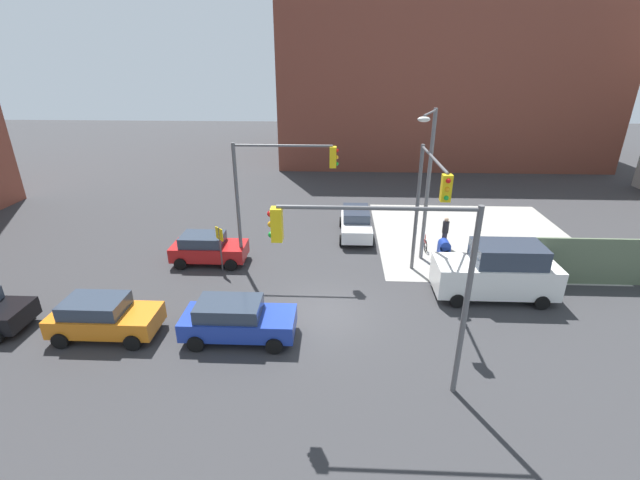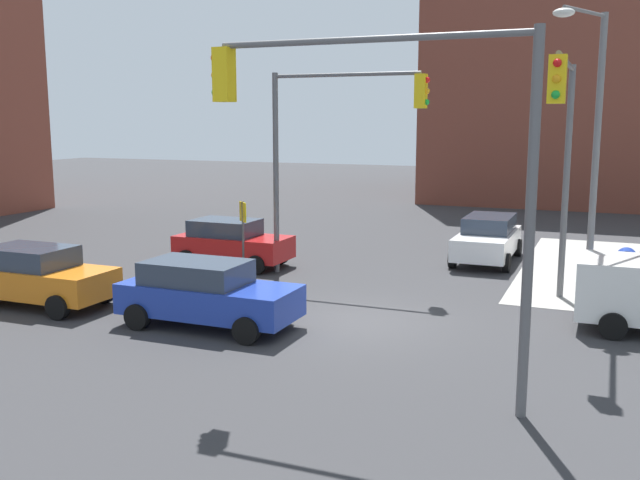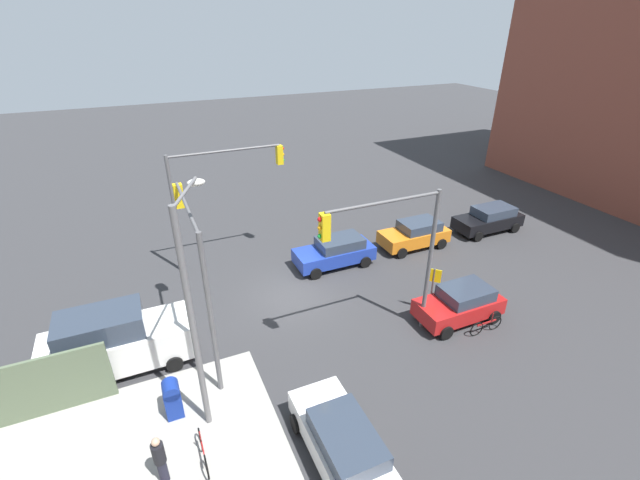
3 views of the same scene
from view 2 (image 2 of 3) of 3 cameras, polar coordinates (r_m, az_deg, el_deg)
ground_plane at (r=18.16m, az=3.18°, el=-6.46°), size 120.00×120.00×0.00m
traffic_signal_nw_corner at (r=22.56m, az=0.92°, el=8.57°), size 5.15×0.36×6.50m
traffic_signal_se_corner at (r=12.50m, az=6.00°, el=7.92°), size 6.04×0.36×6.50m
traffic_signal_ne_corner at (r=18.96m, az=18.92°, el=7.91°), size 0.36×5.42×6.50m
street_lamp_corner at (r=21.96m, az=20.91°, el=8.15°), size 1.33×2.49×8.00m
warning_sign_two_way at (r=23.42m, az=-6.18°, el=1.25°), size 0.48×0.48×2.40m
mailbox_blue at (r=21.91m, az=23.25°, el=-2.39°), size 0.56×0.64×1.43m
hatchback_white at (r=26.10m, az=13.27°, el=0.14°), size 2.02×4.48×1.62m
coupe_red at (r=24.77m, az=-7.10°, el=-0.18°), size 3.92×2.02×1.62m
sedan_orange at (r=20.84m, az=-21.68°, el=-2.65°), size 4.11×2.02×1.62m
hatchback_blue at (r=17.66m, az=-9.08°, el=-4.20°), size 4.38×2.02×1.62m
bicycle_leaning_on_fence at (r=24.14m, az=21.71°, el=-2.25°), size 0.05×1.75×0.97m
bicycle_at_crosswalk at (r=26.16m, az=-6.58°, el=-0.75°), size 1.75×0.05×0.97m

